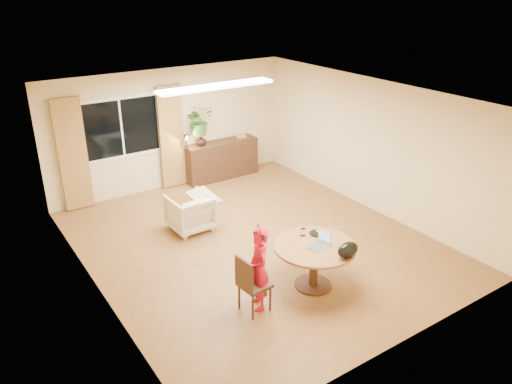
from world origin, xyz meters
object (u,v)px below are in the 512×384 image
(dining_table, at_px, (315,254))
(armchair, at_px, (190,212))
(child, at_px, (259,269))
(sideboard, at_px, (221,160))
(dining_chair, at_px, (255,283))

(dining_table, xyz_separation_m, armchair, (-0.70, 2.71, -0.21))
(child, height_order, sideboard, child)
(armchair, bearing_deg, sideboard, -134.42)
(dining_table, xyz_separation_m, dining_chair, (-1.07, 0.00, -0.11))
(dining_table, relative_size, armchair, 1.64)
(armchair, bearing_deg, child, 82.54)
(dining_chair, bearing_deg, dining_table, -4.87)
(child, distance_m, sideboard, 5.04)
(dining_table, xyz_separation_m, sideboard, (1.10, 4.63, -0.12))
(armchair, bearing_deg, dining_table, 102.98)
(armchair, relative_size, sideboard, 0.43)
(dining_chair, xyz_separation_m, sideboard, (2.17, 4.63, -0.00))
(child, xyz_separation_m, sideboard, (2.08, 4.59, -0.19))
(dining_chair, relative_size, sideboard, 0.50)
(dining_table, bearing_deg, armchair, 104.39)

